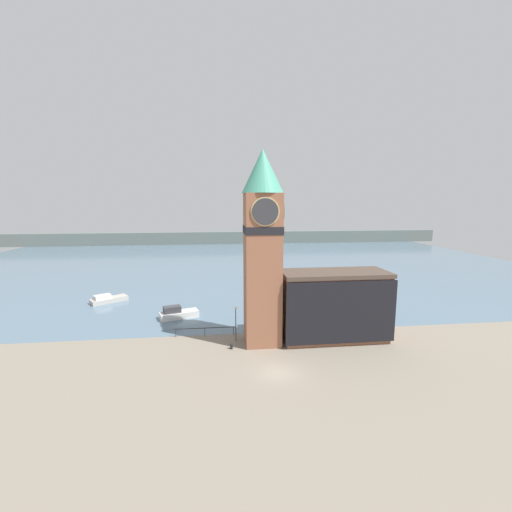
{
  "coord_description": "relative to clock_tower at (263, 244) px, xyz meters",
  "views": [
    {
      "loc": [
        -6.05,
        -32.07,
        17.11
      ],
      "look_at": [
        -1.56,
        5.82,
        11.12
      ],
      "focal_mm": 24.0,
      "sensor_mm": 36.0,
      "label": 1
    }
  ],
  "objects": [
    {
      "name": "ground_plane",
      "position": [
        0.54,
        -7.75,
        -12.28
      ],
      "size": [
        160.0,
        160.0,
        0.0
      ],
      "primitive_type": "plane",
      "color": "gray"
    },
    {
      "name": "water",
      "position": [
        0.54,
        63.1,
        -12.28
      ],
      "size": [
        160.0,
        120.0,
        0.0
      ],
      "color": "slate",
      "rests_on": "ground_plane"
    },
    {
      "name": "far_shoreline",
      "position": [
        0.54,
        103.1,
        -9.78
      ],
      "size": [
        180.0,
        3.0,
        5.0
      ],
      "color": "slate",
      "rests_on": "water"
    },
    {
      "name": "pier_railing",
      "position": [
        -7.12,
        2.85,
        -11.35
      ],
      "size": [
        8.0,
        0.08,
        1.09
      ],
      "color": "#232328",
      "rests_on": "ground_plane"
    },
    {
      "name": "clock_tower",
      "position": [
        0.0,
        0.0,
        0.0
      ],
      "size": [
        4.86,
        4.86,
        23.17
      ],
      "color": "#935B42",
      "rests_on": "ground_plane"
    },
    {
      "name": "pier_building",
      "position": [
        9.09,
        0.07,
        -7.92
      ],
      "size": [
        13.36,
        5.7,
        8.68
      ],
      "color": "#935B42",
      "rests_on": "ground_plane"
    },
    {
      "name": "boat_near",
      "position": [
        -11.37,
        10.29,
        -11.57
      ],
      "size": [
        5.98,
        3.74,
        1.92
      ],
      "rotation": [
        0.0,
        0.0,
        0.33
      ],
      "color": "silver",
      "rests_on": "water"
    },
    {
      "name": "boat_far",
      "position": [
        -24.28,
        20.11,
        -11.74
      ],
      "size": [
        6.14,
        5.19,
        1.45
      ],
      "rotation": [
        0.0,
        0.0,
        0.61
      ],
      "color": "#B7B2A8",
      "rests_on": "water"
    },
    {
      "name": "mooring_bollard_near",
      "position": [
        -3.89,
        -1.57,
        -11.91
      ],
      "size": [
        0.34,
        0.34,
        0.68
      ],
      "color": "black",
      "rests_on": "ground_plane"
    },
    {
      "name": "lamp_post",
      "position": [
        -3.22,
        0.77,
        -9.26
      ],
      "size": [
        0.32,
        0.32,
        4.38
      ],
      "color": "#2D2D33",
      "rests_on": "ground_plane"
    }
  ]
}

